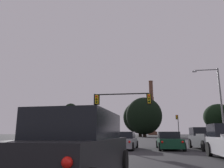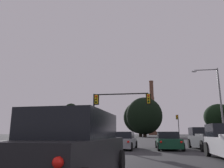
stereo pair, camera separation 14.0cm
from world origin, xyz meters
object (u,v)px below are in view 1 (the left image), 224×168
Objects in this scene: traffic_light_overhead_left at (114,105)px; traffic_light_far_right at (178,123)px; street_lamp at (217,97)px; pickup_truck_right_lane_front at (207,139)px; sedan_left_lane_front at (124,141)px; smokestack at (152,113)px; sedan_center_lane_front at (169,141)px; suv_left_lane_third at (76,149)px.

traffic_light_far_right is at bearing 72.13° from traffic_light_overhead_left.
pickup_truck_right_lane_front is at bearing -114.82° from street_lamp.
smokestack reaches higher than sedan_left_lane_front.
sedan_left_lane_front is at bearing -103.39° from traffic_light_far_right.
traffic_light_far_right is 0.92× the size of traffic_light_overhead_left.
sedan_center_lane_front is at bearing -98.82° from traffic_light_far_right.
pickup_truck_right_lane_front is 15.65m from suv_left_lane_third.
pickup_truck_right_lane_front is 0.88× the size of traffic_light_far_right.
traffic_light_far_right is (10.50, 44.10, 3.48)m from sedan_left_lane_front.
suv_left_lane_third is 165.64m from smokestack.
traffic_light_overhead_left reaches higher than sedan_left_lane_front.
pickup_truck_right_lane_front is 0.13× the size of smokestack.
sedan_left_lane_front is at bearing -174.80° from pickup_truck_right_lane_front.
traffic_light_far_right is at bearing -87.87° from smokestack.
sedan_center_lane_front is 0.95× the size of suv_left_lane_third.
sedan_left_lane_front is 0.70× the size of traffic_light_overhead_left.
sedan_left_lane_front is (-0.08, 13.31, -0.23)m from suv_left_lane_third.
traffic_light_far_right is at bearing 83.76° from pickup_truck_right_lane_front.
traffic_light_far_right is (6.79, 43.81, 3.48)m from sedan_center_lane_front.
traffic_light_overhead_left is at bearing 147.76° from pickup_truck_right_lane_front.
street_lamp is at bearing 9.42° from traffic_light_overhead_left.
sedan_center_lane_front is at bearing 7.18° from sedan_left_lane_front.
suv_left_lane_third is at bearing -117.06° from pickup_truck_right_lane_front.
street_lamp is (3.30, 7.14, 4.65)m from pickup_truck_right_lane_front.
smokestack reaches higher than traffic_light_far_right.
pickup_truck_right_lane_front is 9.14m from street_lamp.
pickup_truck_right_lane_front is 6.90m from sedan_left_lane_front.
suv_left_lane_third is 0.79× the size of traffic_light_far_right.
suv_left_lane_third reaches higher than pickup_truck_right_lane_front.
suv_left_lane_third is 23.95m from street_lamp.
smokestack is (6.51, 151.48, 15.73)m from sedan_left_lane_front.
street_lamp is at bearing 40.62° from sedan_left_lane_front.
suv_left_lane_third is at bearing -92.23° from smokestack.
suv_left_lane_third is at bearing -87.08° from sedan_left_lane_front.
sedan_left_lane_front is (-3.70, -0.30, 0.00)m from sedan_center_lane_front.
sedan_center_lane_front is at bearing 77.86° from suv_left_lane_third.
street_lamp is at bearing 67.42° from suv_left_lane_third.
suv_left_lane_third reaches higher than sedan_center_lane_front.
sedan_left_lane_front is 45.47m from traffic_light_far_right.
pickup_truck_right_lane_front is at bearing -89.87° from smokestack.
traffic_light_far_right is (3.65, 43.31, 3.34)m from pickup_truck_right_lane_front.
smokestack is at bearing 92.13° from traffic_light_far_right.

